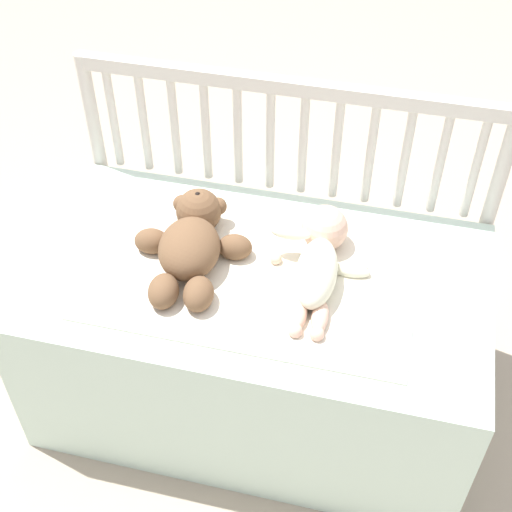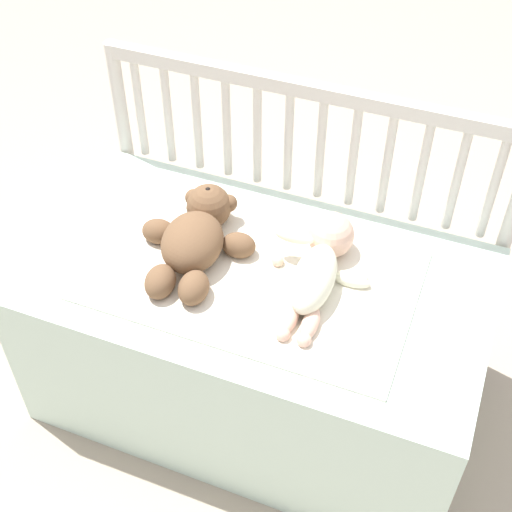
# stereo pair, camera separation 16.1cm
# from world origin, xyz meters

# --- Properties ---
(ground_plane) EXTENTS (12.00, 12.00, 0.00)m
(ground_plane) POSITION_xyz_m (0.00, 0.00, 0.00)
(ground_plane) COLOR tan
(crib_mattress) EXTENTS (1.08, 0.61, 0.47)m
(crib_mattress) POSITION_xyz_m (0.00, 0.00, 0.24)
(crib_mattress) COLOR silver
(crib_mattress) RESTS_ON ground_plane
(crib_rail) EXTENTS (1.08, 0.04, 0.80)m
(crib_rail) POSITION_xyz_m (-0.00, 0.33, 0.57)
(crib_rail) COLOR beige
(crib_rail) RESTS_ON ground_plane
(blanket) EXTENTS (0.75, 0.45, 0.01)m
(blanket) POSITION_xyz_m (-0.01, -0.01, 0.48)
(blanket) COLOR silver
(blanket) RESTS_ON crib_mattress
(teddy_bear) EXTENTS (0.29, 0.36, 0.11)m
(teddy_bear) POSITION_xyz_m (-0.16, 0.01, 0.53)
(teddy_bear) COLOR brown
(teddy_bear) RESTS_ON crib_mattress
(baby) EXTENTS (0.24, 0.36, 0.11)m
(baby) POSITION_xyz_m (0.14, 0.04, 0.52)
(baby) COLOR #EAEACC
(baby) RESTS_ON crib_mattress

